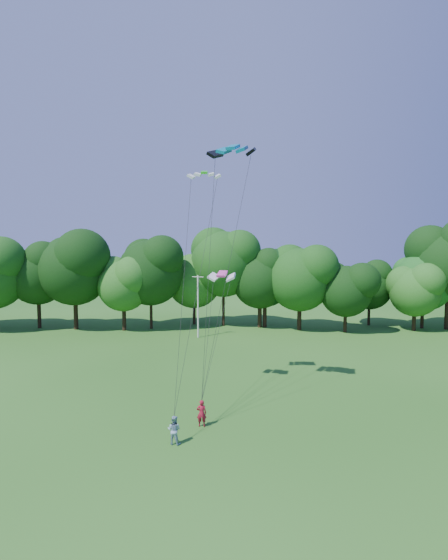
{
  "coord_description": "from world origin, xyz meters",
  "views": [
    {
      "loc": [
        1.93,
        -21.2,
        11.07
      ],
      "look_at": [
        1.9,
        13.0,
        8.26
      ],
      "focal_mm": 28.0,
      "sensor_mm": 36.0,
      "label": 1
    }
  ],
  "objects": [
    {
      "name": "ground",
      "position": [
        0.0,
        0.0,
        0.0
      ],
      "size": [
        160.0,
        160.0,
        0.0
      ],
      "primitive_type": "plane",
      "color": "#245C19",
      "rests_on": "ground"
    },
    {
      "name": "tree_back_east",
      "position": [
        28.04,
        35.77,
        7.63
      ],
      "size": [
        8.4,
        8.4,
        12.22
      ],
      "color": "black",
      "rests_on": "ground"
    },
    {
      "name": "utility_pole",
      "position": [
        -1.21,
        30.02,
        3.84
      ],
      "size": [
        1.4,
        0.67,
        7.43
      ],
      "rotation": [
        0.0,
        0.0,
        -0.41
      ],
      "color": "silver",
      "rests_on": "ground"
    },
    {
      "name": "kite_green",
      "position": [
        0.46,
        11.22,
        16.31
      ],
      "size": [
        2.41,
        1.1,
        0.4
      ],
      "rotation": [
        0.0,
        0.0,
        0.0
      ],
      "color": "#2AD920",
      "rests_on": "ground"
    },
    {
      "name": "kite_teal",
      "position": [
        2.5,
        8.6,
        17.55
      ],
      "size": [
        3.42,
        2.31,
        0.65
      ],
      "rotation": [
        0.0,
        0.0,
        -0.32
      ],
      "color": "#05769C",
      "rests_on": "ground"
    },
    {
      "name": "tree_back_center",
      "position": [
        7.33,
        36.52,
        6.92
      ],
      "size": [
        7.62,
        7.62,
        11.08
      ],
      "color": "black",
      "rests_on": "ground"
    },
    {
      "name": "kite_flyer_left",
      "position": [
        0.54,
        4.56,
        0.82
      ],
      "size": [
        0.62,
        0.42,
        1.64
      ],
      "primitive_type": "imported",
      "rotation": [
        0.0,
        0.0,
        3.1
      ],
      "color": "#A9152B",
      "rests_on": "ground"
    },
    {
      "name": "kite_pink",
      "position": [
        1.76,
        12.02,
        8.81
      ],
      "size": [
        2.26,
        1.51,
        0.48
      ],
      "rotation": [
        0.0,
        0.0,
        -0.28
      ],
      "color": "#E740A6",
      "rests_on": "ground"
    },
    {
      "name": "kite_flyer_right",
      "position": [
        -0.86,
        2.21,
        0.8
      ],
      "size": [
        0.92,
        0.81,
        1.6
      ],
      "primitive_type": "imported",
      "rotation": [
        0.0,
        0.0,
        2.85
      ],
      "color": "#8DABC4",
      "rests_on": "ground"
    }
  ]
}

